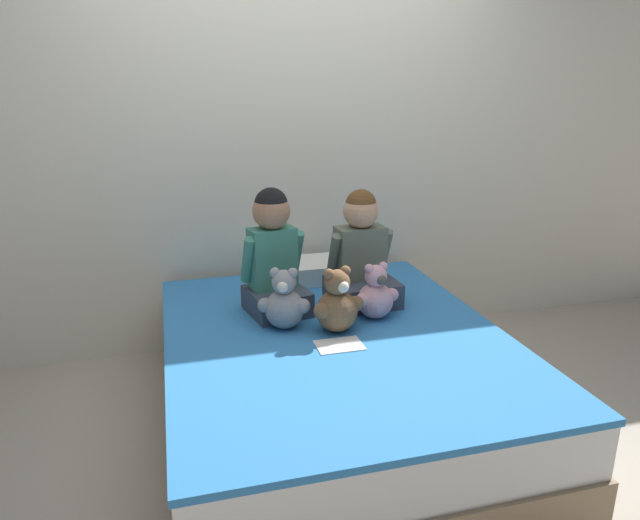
# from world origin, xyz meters

# --- Properties ---
(ground_plane) EXTENTS (14.00, 14.00, 0.00)m
(ground_plane) POSITION_xyz_m (0.00, 0.00, 0.00)
(ground_plane) COLOR #B2A899
(wall_behind_bed) EXTENTS (8.00, 0.06, 2.50)m
(wall_behind_bed) POSITION_xyz_m (0.00, 1.06, 1.25)
(wall_behind_bed) COLOR silver
(wall_behind_bed) RESTS_ON ground_plane
(bed) EXTENTS (1.58, 1.94, 0.48)m
(bed) POSITION_xyz_m (0.00, 0.00, 0.24)
(bed) COLOR #997F60
(bed) RESTS_ON ground_plane
(child_on_left) EXTENTS (0.35, 0.35, 0.64)m
(child_on_left) POSITION_xyz_m (-0.22, 0.35, 0.78)
(child_on_left) COLOR #384251
(child_on_left) RESTS_ON bed
(child_on_right) EXTENTS (0.37, 0.33, 0.61)m
(child_on_right) POSITION_xyz_m (0.25, 0.35, 0.75)
(child_on_right) COLOR #384251
(child_on_right) RESTS_ON bed
(teddy_bear_held_by_left_child) EXTENTS (0.24, 0.19, 0.30)m
(teddy_bear_held_by_left_child) POSITION_xyz_m (-0.22, 0.13, 0.61)
(teddy_bear_held_by_left_child) COLOR #939399
(teddy_bear_held_by_left_child) RESTS_ON bed
(teddy_bear_held_by_right_child) EXTENTS (0.24, 0.18, 0.29)m
(teddy_bear_held_by_right_child) POSITION_xyz_m (0.25, 0.13, 0.61)
(teddy_bear_held_by_right_child) COLOR #DBA3B2
(teddy_bear_held_by_right_child) RESTS_ON bed
(teddy_bear_between_children) EXTENTS (0.26, 0.20, 0.32)m
(teddy_bear_between_children) POSITION_xyz_m (0.02, 0.03, 0.62)
(teddy_bear_between_children) COLOR brown
(teddy_bear_between_children) RESTS_ON bed
(pillow_at_headboard) EXTENTS (0.50, 0.31, 0.11)m
(pillow_at_headboard) POSITION_xyz_m (0.00, 0.79, 0.54)
(pillow_at_headboard) COLOR white
(pillow_at_headboard) RESTS_ON bed
(sign_card) EXTENTS (0.21, 0.15, 0.00)m
(sign_card) POSITION_xyz_m (-0.02, -0.13, 0.49)
(sign_card) COLOR white
(sign_card) RESTS_ON bed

